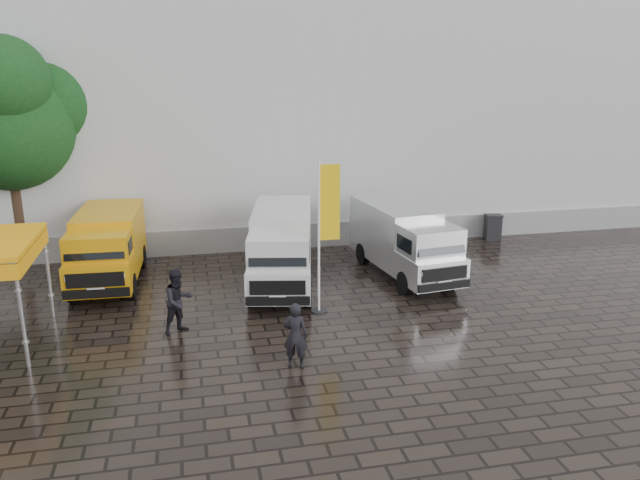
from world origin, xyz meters
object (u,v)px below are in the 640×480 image
at_px(van_silver, 404,242).
at_px(person_front, 295,335).
at_px(van_yellow, 108,250).
at_px(van_white, 282,250).
at_px(wheelie_bin, 493,227).
at_px(flagpole, 325,229).
at_px(person_tent, 178,301).

distance_m(van_silver, person_front, 7.89).
height_order(van_yellow, van_white, van_white).
bearing_deg(person_front, wheelie_bin, -116.01).
xyz_separation_m(van_silver, flagpole, (-3.47, -2.69, 1.39)).
relative_size(van_yellow, van_silver, 0.93).
relative_size(van_silver, person_front, 3.29).
bearing_deg(van_white, person_front, -84.41).
xyz_separation_m(van_white, person_front, (-0.60, -5.95, -0.41)).
distance_m(van_yellow, flagpole, 7.91).
bearing_deg(van_yellow, person_front, -52.82).
bearing_deg(person_front, van_yellow, -34.60).
xyz_separation_m(van_yellow, person_tent, (2.33, -4.65, -0.28)).
distance_m(van_white, wheelie_bin, 10.42).
height_order(wheelie_bin, person_tent, person_tent).
relative_size(van_yellow, flagpole, 1.11).
bearing_deg(flagpole, person_front, -113.90).
height_order(van_yellow, van_silver, van_silver).
xyz_separation_m(flagpole, person_front, (-1.51, -3.42, -1.75)).
relative_size(wheelie_bin, person_tent, 0.60).
bearing_deg(flagpole, van_silver, 37.79).
xyz_separation_m(van_yellow, van_silver, (10.13, -1.33, 0.01)).
distance_m(van_yellow, person_tent, 5.21).
height_order(van_silver, wheelie_bin, van_silver).
relative_size(van_white, person_front, 3.41).
bearing_deg(van_white, van_silver, 13.35).
distance_m(wheelie_bin, person_front, 14.15).
relative_size(van_silver, wheelie_bin, 5.10).
bearing_deg(person_tent, van_white, 10.08).
xyz_separation_m(wheelie_bin, person_tent, (-13.11, -6.90, 0.37)).
bearing_deg(van_white, person_tent, -125.84).
bearing_deg(wheelie_bin, flagpole, -132.20).
xyz_separation_m(van_white, wheelie_bin, (9.70, 3.74, -0.71)).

